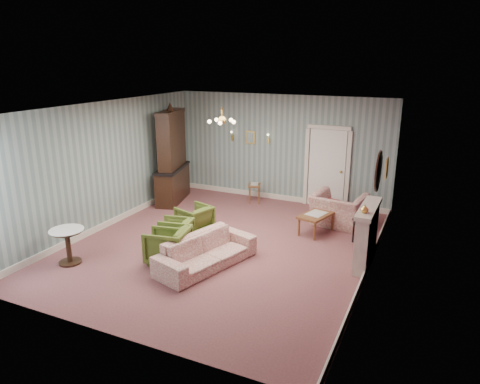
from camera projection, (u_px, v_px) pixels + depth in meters
The scene contains 27 objects.
floor at pixel (224, 245), 9.37m from camera, with size 7.00×7.00×0.00m, color #874E50.
ceiling at pixel (222, 107), 8.53m from camera, with size 7.00×7.00×0.00m, color white.
wall_back at pixel (281, 149), 11.99m from camera, with size 6.00×6.00×0.00m, color slate.
wall_front at pixel (105, 242), 5.91m from camera, with size 6.00×6.00×0.00m, color slate.
wall_left at pixel (107, 165), 10.15m from camera, with size 7.00×7.00×0.00m, color slate.
wall_right at pixel (375, 198), 7.75m from camera, with size 7.00×7.00×0.00m, color slate.
wall_right_floral at pixel (374, 198), 7.75m from camera, with size 7.00×7.00×0.00m, color #AB5570.
door at pixel (327, 167), 11.54m from camera, with size 1.12×0.12×2.16m, color white, non-canonical shape.
olive_chair_a at pixel (168, 243), 8.52m from camera, with size 0.75×0.71×0.78m, color #4F6222.
olive_chair_b at pixel (174, 233), 9.09m from camera, with size 0.68×0.64×0.70m, color #4F6222.
olive_chair_c at pixel (195, 218), 10.00m from camera, with size 0.67×0.62×0.69m, color #4F6222.
sofa_chintz at pixel (206, 247), 8.33m from camera, with size 2.05×0.60×0.80m, color #983D44.
wingback_chair at pixel (339, 205), 10.37m from camera, with size 1.17×0.76×1.02m, color #983D44.
dresser at pixel (172, 154), 11.92m from camera, with size 0.55×1.59×2.65m, color black, non-canonical shape.
fireplace at pixel (366, 235), 8.40m from camera, with size 0.30×1.40×1.16m, color beige, non-canonical shape.
mantel_vase at pixel (365, 209), 7.87m from camera, with size 0.15×0.15×0.15m, color gold.
oval_mirror at pixel (378, 171), 7.99m from camera, with size 0.04×0.76×0.84m, color white, non-canonical shape.
framed_print at pixel (387, 168), 9.23m from camera, with size 0.04×0.34×0.42m, color gold, non-canonical shape.
coffee_table at pixel (316, 223), 9.97m from camera, with size 0.51×0.92×0.47m, color brown, non-canonical shape.
side_table_black at pixel (362, 233), 9.29m from camera, with size 0.36×0.36×0.55m, color black, non-canonical shape.
pedestal_table at pixel (68, 246), 8.46m from camera, with size 0.65×0.65×0.70m, color black, non-canonical shape.
nesting_table at pixel (254, 193), 12.10m from camera, with size 0.33×0.42×0.55m, color brown, non-canonical shape.
gilt_mirror_back at pixel (250, 137), 12.24m from camera, with size 0.28×0.06×0.36m, color gold, non-canonical shape.
sconce_left at pixel (232, 136), 12.44m from camera, with size 0.16×0.12×0.30m, color gold, non-canonical shape.
sconce_right at pixel (268, 139), 12.00m from camera, with size 0.16×0.12×0.30m, color gold, non-canonical shape.
chandelier at pixel (222, 121), 8.60m from camera, with size 0.56×0.56×0.36m, color gold, non-canonical shape.
burgundy_cushion at pixel (335, 207), 10.27m from camera, with size 0.38×0.10×0.38m, color maroon.
Camera 1 is at (3.93, -7.69, 3.82)m, focal length 33.01 mm.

